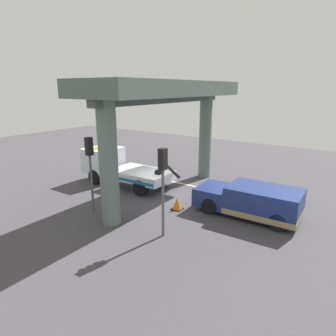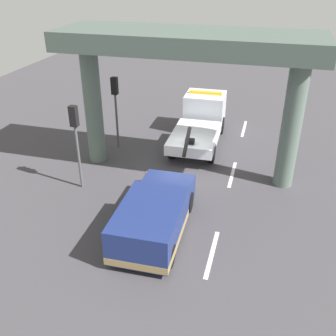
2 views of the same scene
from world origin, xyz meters
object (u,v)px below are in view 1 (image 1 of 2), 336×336
tow_truck_white (119,166)px  towed_van_green (252,201)px  traffic_light_near (162,173)px  traffic_light_far (90,158)px  traffic_cone_orange (177,204)px

tow_truck_white → towed_van_green: bearing=-179.9°
tow_truck_white → traffic_light_near: traffic_light_near is taller
traffic_light_near → traffic_light_far: (4.50, 0.00, 0.02)m
tow_truck_white → traffic_cone_orange: (-5.66, 1.45, -0.88)m
towed_van_green → traffic_cone_orange: 3.85m
tow_truck_white → traffic_light_far: traffic_light_far is taller
tow_truck_white → traffic_cone_orange: bearing=165.7°
tow_truck_white → traffic_light_near: (-6.71, 4.23, 1.67)m
tow_truck_white → traffic_cone_orange: 5.90m
tow_truck_white → traffic_light_near: bearing=147.8°
traffic_light_far → traffic_light_near: bearing=180.0°
towed_van_green → tow_truck_white: bearing=0.1°
towed_van_green → traffic_light_far: size_ratio=1.33×
tow_truck_white → traffic_light_near: 8.10m
traffic_light_near → traffic_light_far: 4.50m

